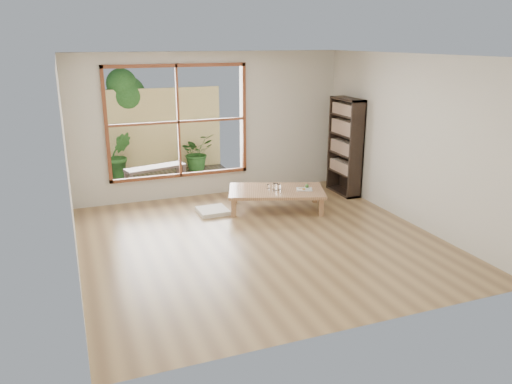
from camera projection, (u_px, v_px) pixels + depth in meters
The scene contains 15 objects.
ground at pixel (260, 240), 7.27m from camera, with size 5.00×5.00×0.00m, color #A38251.
low_table at pixel (276, 192), 8.50m from camera, with size 1.81×1.39×0.35m.
floor_cushion at pixel (213, 211), 8.38m from camera, with size 0.48×0.48×0.07m, color white.
bookshelf at pixel (345, 147), 9.24m from camera, with size 0.29×0.80×1.79m, color black.
glass_tall at pixel (275, 187), 8.41m from camera, with size 0.07×0.07×0.13m, color silver.
glass_mid at pixel (279, 187), 8.45m from camera, with size 0.06×0.06×0.09m, color silver.
glass_short at pixel (277, 186), 8.53m from camera, with size 0.07×0.07×0.09m, color silver.
glass_small at pixel (268, 187), 8.53m from camera, with size 0.05×0.05×0.07m, color silver.
food_tray at pixel (305, 188), 8.48m from camera, with size 0.32×0.28×0.08m.
deck at pixel (169, 182), 10.24m from camera, with size 2.80×2.00×0.05m, color #322C24.
garden_bench at pixel (155, 169), 9.82m from camera, with size 1.24×0.63×0.38m.
bamboo_fence at pixel (158, 130), 10.86m from camera, with size 2.80×0.06×1.80m, color #DCBC70.
shrub_right at pixel (197, 152), 10.95m from camera, with size 0.72×0.62×0.79m, color #275720.
shrub_left at pixel (119, 155), 10.33m from camera, with size 0.52×0.42×0.95m, color #275720.
garden_tree at pixel (122, 96), 10.68m from camera, with size 1.04×0.85×2.22m.
Camera 1 is at (-2.48, -6.27, 2.81)m, focal length 35.00 mm.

